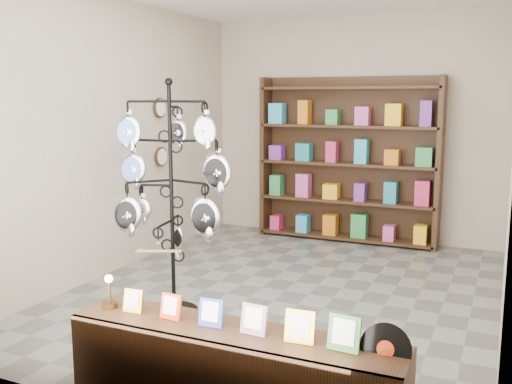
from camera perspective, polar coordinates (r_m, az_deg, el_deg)
ground at (r=5.84m, az=2.92°, el=-9.84°), size 5.00×5.00×0.00m
room_envelope at (r=5.51m, az=3.08°, el=8.65°), size 5.00×5.00×5.00m
display_tree at (r=5.03m, az=-8.49°, el=1.14°), size 1.11×1.11×2.09m
front_shelf at (r=3.68m, az=-2.36°, el=-17.33°), size 2.13×0.44×0.75m
back_shelving at (r=7.75m, az=9.15°, el=2.67°), size 2.42×0.36×2.20m
wall_clocks at (r=7.15m, az=-9.54°, el=5.89°), size 0.03×0.24×0.84m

